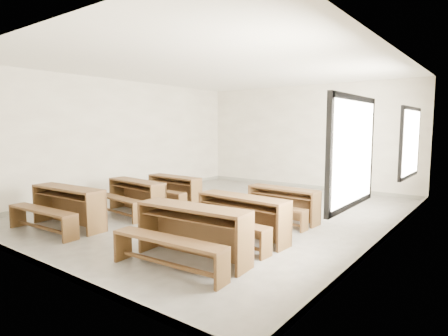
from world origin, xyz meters
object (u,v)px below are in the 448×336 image
Objects in this scene: desk_set_3 at (190,230)px; desk_set_5 at (282,202)px; desk_set_0 at (66,204)px; desk_set_4 at (241,215)px; desk_set_2 at (173,188)px; desk_set_1 at (135,194)px.

desk_set_3 is 2.84m from desk_set_5.
desk_set_0 reaches higher than desk_set_5.
desk_set_3 is 1.06× the size of desk_set_4.
desk_set_2 is at bearing 86.35° from desk_set_0.
desk_set_4 is 1.11× the size of desk_set_5.
desk_set_3 reaches higher than desk_set_5.
desk_set_2 is at bearing 98.52° from desk_set_1.
desk_set_0 is 1.04× the size of desk_set_1.
desk_set_0 is at bearing -132.74° from desk_set_5.
desk_set_0 reaches higher than desk_set_1.
desk_set_0 is at bearing -153.54° from desk_set_4.
desk_set_3 is at bearing -87.67° from desk_set_4.
desk_set_5 is at bearing 87.18° from desk_set_3.
desk_set_1 is 1.10× the size of desk_set_2.
desk_set_0 reaches higher than desk_set_4.
desk_set_4 is (0.01, 1.25, -0.02)m from desk_set_3.
desk_set_3 is (3.10, 0.11, 0.01)m from desk_set_0.
desk_set_0 is 1.03× the size of desk_set_4.
desk_set_5 is at bearing 40.97° from desk_set_0.
desk_set_2 is 0.90× the size of desk_set_4.
desk_set_0 is 3.40m from desk_set_4.
desk_set_4 reaches higher than desk_set_1.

